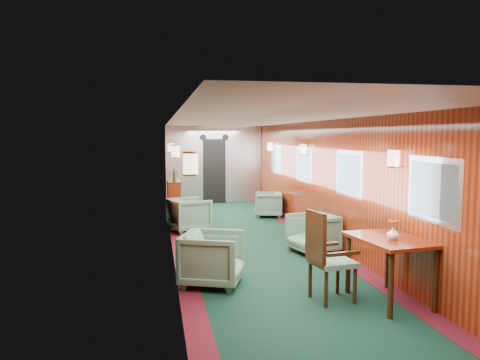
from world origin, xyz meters
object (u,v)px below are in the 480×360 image
at_px(armchair_left_near, 213,259).
at_px(side_chair, 325,253).
at_px(armchair_left_far, 189,215).
at_px(dining_table, 390,248).
at_px(credenza, 174,198).
at_px(armchair_right_far, 268,205).
at_px(armchair_right_near, 313,233).

bearing_deg(armchair_left_near, side_chair, -104.35).
bearing_deg(armchair_left_far, dining_table, -175.91).
xyz_separation_m(credenza, armchair_right_far, (2.42, -0.38, -0.17)).
height_order(side_chair, armchair_right_far, side_chair).
distance_m(credenza, armchair_left_far, 1.92).
distance_m(side_chair, armchair_left_far, 4.92).
bearing_deg(credenza, dining_table, -70.13).
distance_m(side_chair, credenza, 6.81).
relative_size(dining_table, armchair_left_near, 1.43).
bearing_deg(armchair_left_near, dining_table, -96.61).
bearing_deg(armchair_left_near, credenza, 23.67).
distance_m(credenza, armchair_left_near, 5.71).
bearing_deg(armchair_left_far, side_chair, 176.37).
distance_m(dining_table, armchair_left_far, 5.35).
xyz_separation_m(side_chair, armchair_right_near, (0.68, 2.43, -0.28)).
height_order(dining_table, armchair_left_far, dining_table).
distance_m(dining_table, armchair_right_far, 6.40).
relative_size(dining_table, armchair_right_near, 1.55).
height_order(dining_table, side_chair, side_chair).
relative_size(dining_table, side_chair, 1.02).
bearing_deg(dining_table, side_chair, 161.37).
bearing_deg(credenza, armchair_left_far, -82.15).
bearing_deg(side_chair, dining_table, -20.85).
bearing_deg(armchair_right_near, credenza, -165.20).
bearing_deg(armchair_right_far, armchair_right_near, 10.95).
height_order(side_chair, armchair_left_far, side_chair).
xyz_separation_m(armchair_left_near, armchair_left_far, (-0.07, 3.80, -0.01)).
height_order(armchair_left_near, armchair_right_near, armchair_left_near).
relative_size(dining_table, credenza, 0.96).
relative_size(side_chair, armchair_right_far, 1.68).
bearing_deg(armchair_right_near, armchair_left_far, -152.14).
relative_size(armchair_left_near, armchair_right_far, 1.19).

